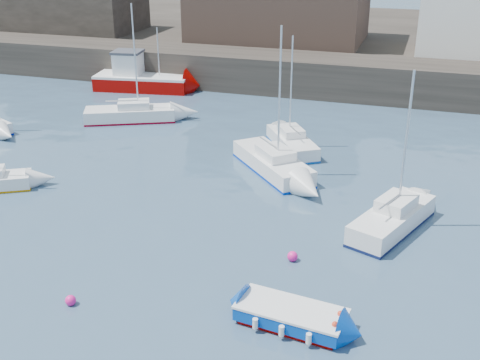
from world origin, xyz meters
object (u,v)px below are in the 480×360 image
(sailboat_f, at_px, (292,142))
(buoy_mid, at_px, (292,260))
(sailboat_b, at_px, (273,162))
(buoy_near, at_px, (71,304))
(sailboat_h, at_px, (130,114))
(blue_dinghy, at_px, (291,315))
(buoy_far, at_px, (298,178))
(fishing_boat, at_px, (140,78))
(sailboat_c, at_px, (392,219))

(sailboat_f, height_order, buoy_mid, sailboat_f)
(sailboat_b, bearing_deg, buoy_near, -104.52)
(sailboat_h, height_order, buoy_near, sailboat_h)
(blue_dinghy, distance_m, buoy_near, 8.35)
(sailboat_f, relative_size, buoy_mid, 15.61)
(buoy_mid, height_order, buoy_far, buoy_mid)
(fishing_boat, bearing_deg, sailboat_b, -42.62)
(fishing_boat, relative_size, buoy_near, 20.18)
(sailboat_f, relative_size, buoy_far, 19.51)
(buoy_mid, bearing_deg, sailboat_b, 109.71)
(buoy_near, xyz_separation_m, buoy_far, (5.57, 14.59, 0.00))
(sailboat_c, bearing_deg, buoy_mid, -132.45)
(sailboat_b, relative_size, sailboat_h, 1.02)
(sailboat_b, relative_size, buoy_mid, 18.58)
(sailboat_b, bearing_deg, blue_dinghy, -72.59)
(blue_dinghy, xyz_separation_m, buoy_near, (-8.24, -1.31, -0.42))
(sailboat_f, bearing_deg, sailboat_c, -52.80)
(sailboat_f, distance_m, buoy_near, 19.49)
(sailboat_f, relative_size, sailboat_h, 0.85)
(blue_dinghy, height_order, buoy_mid, blue_dinghy)
(sailboat_c, height_order, sailboat_h, sailboat_h)
(sailboat_b, xyz_separation_m, buoy_mid, (3.37, -9.41, -0.55))
(sailboat_h, distance_m, buoy_far, 15.45)
(buoy_near, bearing_deg, buoy_far, 69.11)
(sailboat_c, bearing_deg, fishing_boat, 139.30)
(sailboat_c, height_order, buoy_mid, sailboat_c)
(sailboat_f, bearing_deg, sailboat_b, -93.18)
(sailboat_f, height_order, sailboat_h, sailboat_h)
(sailboat_h, xyz_separation_m, buoy_mid, (15.65, -15.53, -0.54))
(sailboat_c, relative_size, buoy_far, 20.76)
(sailboat_c, xyz_separation_m, buoy_far, (-5.53, 4.72, -0.57))
(sailboat_b, xyz_separation_m, buoy_far, (1.65, -0.52, -0.55))
(blue_dinghy, distance_m, sailboat_c, 9.02)
(fishing_boat, xyz_separation_m, sailboat_c, (22.78, -19.59, -0.45))
(buoy_near, bearing_deg, buoy_mid, 38.04)
(fishing_boat, relative_size, buoy_far, 23.05)
(sailboat_b, bearing_deg, sailboat_c, -36.13)
(blue_dinghy, relative_size, sailboat_b, 0.49)
(blue_dinghy, bearing_deg, fishing_boat, 125.29)
(sailboat_h, distance_m, buoy_mid, 22.05)
(blue_dinghy, relative_size, buoy_mid, 9.07)
(sailboat_b, xyz_separation_m, sailboat_h, (-12.28, 6.12, -0.01))
(fishing_boat, relative_size, buoy_mid, 18.44)
(sailboat_h, distance_m, buoy_near, 22.83)
(blue_dinghy, relative_size, fishing_boat, 0.49)
(buoy_near, height_order, buoy_mid, buoy_mid)
(sailboat_b, distance_m, buoy_far, 1.82)
(sailboat_f, xyz_separation_m, buoy_near, (-4.13, -19.04, -0.50))
(sailboat_b, distance_m, buoy_near, 15.62)
(fishing_boat, relative_size, sailboat_h, 1.01)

